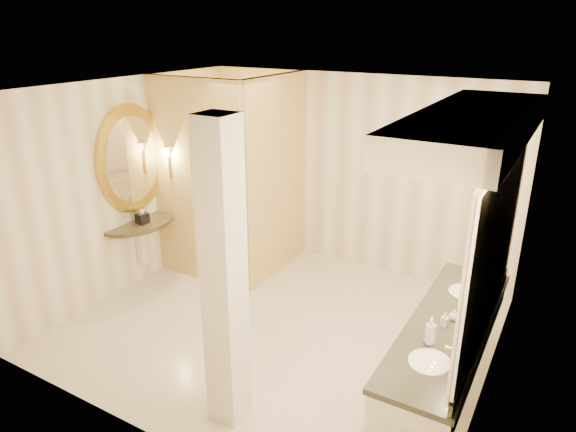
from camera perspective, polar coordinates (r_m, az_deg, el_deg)
name	(u,v)px	position (r m, az deg, el deg)	size (l,w,h in m)	color
floor	(280,326)	(6.11, -0.90, -12.08)	(4.50, 4.50, 0.00)	beige
ceiling	(278,89)	(5.17, -1.07, 13.95)	(4.50, 4.50, 0.00)	white
wall_back	(354,173)	(7.20, 7.29, 4.74)	(4.50, 0.02, 2.70)	white
wall_front	(143,299)	(4.08, -15.80, -8.83)	(4.50, 0.02, 2.70)	white
wall_left	(129,186)	(6.87, -17.28, 3.19)	(0.02, 4.00, 2.70)	white
wall_right	(502,264)	(4.83, 22.64, -4.92)	(0.02, 4.00, 2.70)	white
toilet_closet	(245,177)	(6.84, -4.82, 4.29)	(1.50, 1.55, 2.70)	#F0DA7D
wall_sconce	(169,153)	(6.84, -13.13, 6.83)	(0.14, 0.14, 0.42)	#BF8B3D
vanity	(464,243)	(4.41, 18.93, -2.89)	(0.75, 2.53, 2.09)	silver
console_shelf	(134,186)	(6.88, -16.77, 3.25)	(1.06, 1.06, 1.98)	black
pillar	(224,280)	(4.22, -7.13, -7.09)	(0.29, 0.29, 2.70)	silver
tissue_box	(142,218)	(6.88, -15.87, -0.23)	(0.14, 0.14, 0.14)	black
toilet	(261,238)	(7.43, -2.98, -2.48)	(0.43, 0.76, 0.77)	white
soap_bottle_a	(445,319)	(4.65, 17.05, -10.92)	(0.06, 0.06, 0.13)	beige
soap_bottle_b	(454,315)	(4.76, 17.95, -10.42)	(0.08, 0.08, 0.10)	silver
soap_bottle_c	(431,331)	(4.36, 15.56, -12.17)	(0.09, 0.09, 0.24)	#C6B28C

